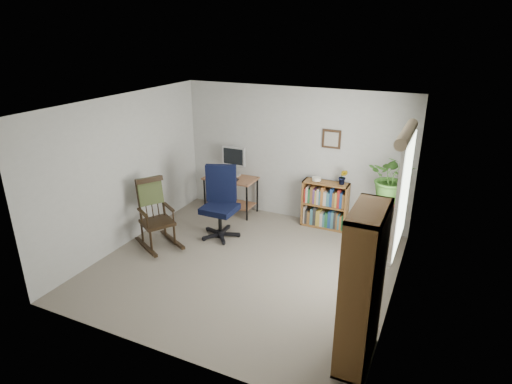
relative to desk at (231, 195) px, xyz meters
The scene contains 18 objects.
floor 2.07m from the desk, 56.41° to the right, with size 4.20×4.00×0.00m, color gray.
ceiling 2.89m from the desk, 56.41° to the right, with size 4.20×4.00×0.00m, color silver.
wall_back 1.45m from the desk, 14.88° to the left, with size 4.20×0.00×2.40m, color #AFB0AC.
wall_front 3.96m from the desk, 73.03° to the right, with size 4.20×0.00×2.40m, color #AFB0AC.
wall_left 2.13m from the desk, 119.73° to the right, with size 0.00×4.00×2.40m, color #AFB0AC.
wall_right 3.75m from the desk, 27.77° to the right, with size 0.00×4.00×2.40m, color #AFB0AC.
window 3.64m from the desk, 23.70° to the right, with size 0.12×1.20×1.50m, color silver, non-canonical shape.
desk is the anchor object (origin of this frame).
monitor 0.64m from the desk, 90.00° to the left, with size 0.46×0.16×0.56m, color silver, non-canonical shape.
keyboard 0.38m from the desk, 90.00° to the right, with size 0.40×0.15×0.03m, color black.
office_chair 1.09m from the desk, 72.13° to the right, with size 0.67×0.67×1.22m, color black, non-canonical shape.
rocking_chair 1.77m from the desk, 104.20° to the right, with size 0.59×0.98×1.14m, color black, non-canonical shape.
low_bookshelf 1.81m from the desk, ahead, with size 0.80×0.27×0.84m, color brown, non-canonical shape.
tall_bookshelf 4.24m from the desk, 43.55° to the right, with size 0.33×0.77×1.76m, color brown, non-canonical shape.
plant_stand 2.95m from the desk, ahead, with size 0.26×0.26×0.93m, color black, non-canonical shape.
spider_plant 3.20m from the desk, ahead, with size 1.69×1.88×1.46m, color #356322.
potted_plant_small 2.16m from the desk, ahead, with size 0.13×0.24×0.11m, color #356322.
framed_picture 2.19m from the desk, ahead, with size 0.32×0.04×0.32m, color black, non-canonical shape.
Camera 1 is at (2.49, -4.96, 3.34)m, focal length 30.00 mm.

